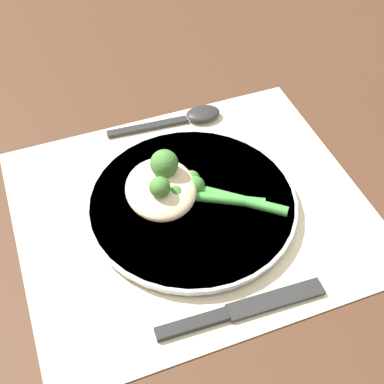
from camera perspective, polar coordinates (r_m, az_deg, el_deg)
ground_plane at (r=0.65m, az=0.00°, el=-1.94°), size 3.00×3.00×0.00m
placemat at (r=0.65m, az=0.00°, el=-1.83°), size 0.41×0.36×0.00m
plate at (r=0.64m, az=0.00°, el=-1.24°), size 0.25×0.25×0.01m
chicken_fillet at (r=0.63m, az=-3.34°, el=0.36°), size 0.10×0.11×0.03m
pesto_dollop_primary at (r=0.62m, az=-2.98°, el=3.05°), size 0.03×0.03×0.03m
pesto_dollop_secondary at (r=0.60m, az=-3.58°, el=0.80°), size 0.02×0.02×0.02m
broccoli_stalk_left at (r=0.63m, az=-0.66°, el=-0.09°), size 0.12×0.08×0.03m
broccoli_stalk_front at (r=0.63m, az=1.76°, el=0.18°), size 0.11×0.10×0.02m
knife at (r=0.57m, az=5.03°, el=-12.45°), size 0.18×0.02×0.01m
spoon at (r=0.76m, az=-0.10°, el=8.08°), size 0.16×0.04×0.01m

